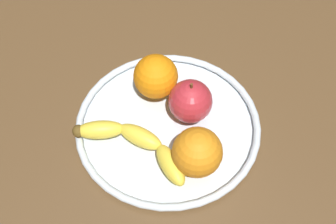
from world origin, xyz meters
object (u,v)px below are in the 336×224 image
object	(u,v)px
orange_back_right	(156,76)
orange_center	(197,152)
fruit_bowl	(168,125)
banana	(134,143)
apple	(190,101)

from	to	relation	value
orange_back_right	orange_center	distance (cm)	16.32
fruit_bowl	orange_back_right	world-z (taller)	orange_back_right
fruit_bowl	banana	world-z (taller)	banana
orange_center	orange_back_right	bearing A→B (deg)	-17.06
fruit_bowl	orange_back_right	bearing A→B (deg)	-23.55
apple	banana	bearing A→B (deg)	86.17
fruit_bowl	apple	size ratio (longest dim) A/B	3.88
apple	orange_center	xyz separation A→B (cm)	(-7.95, 5.85, 0.26)
apple	orange_back_right	world-z (taller)	apple
fruit_bowl	banana	bearing A→B (deg)	92.66
apple	orange_back_right	bearing A→B (deg)	7.89
apple	orange_center	bearing A→B (deg)	143.66
orange_back_right	banana	bearing A→B (deg)	123.98
banana	orange_back_right	xyz separation A→B (cm)	(6.90, -10.24, 2.33)
banana	orange_center	xyz separation A→B (cm)	(-8.71, -5.45, 2.39)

